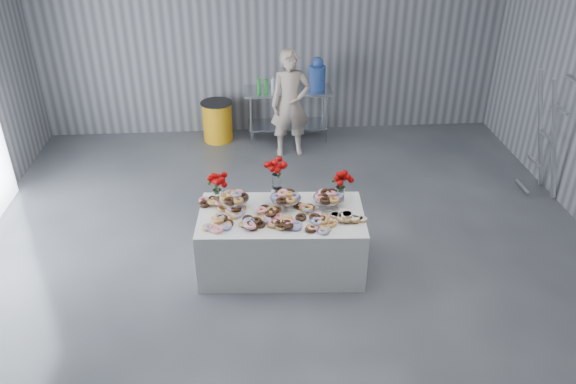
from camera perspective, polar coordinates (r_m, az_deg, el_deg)
name	(u,v)px	position (r m, az deg, el deg)	size (l,w,h in m)	color
ground	(292,286)	(6.58, 0.41, -9.48)	(9.00, 9.00, 0.00)	#383A40
room_walls	(263,61)	(5.36, -2.55, 13.19)	(8.04, 9.04, 4.02)	gray
display_table	(281,241)	(6.65, -0.67, -4.98)	(1.90, 1.00, 0.75)	white
prep_table	(288,105)	(9.85, -0.01, 8.84)	(1.50, 0.60, 0.90)	silver
donut_mounds	(282,213)	(6.37, -0.66, -2.14)	(1.80, 0.80, 0.09)	#DE9051
cake_stand_left	(234,197)	(6.52, -5.54, -0.52)	(0.36, 0.36, 0.17)	silver
cake_stand_mid	(286,197)	(6.49, -0.25, -0.49)	(0.36, 0.36, 0.17)	silver
cake_stand_right	(329,197)	(6.52, 4.15, -0.46)	(0.36, 0.36, 0.17)	silver
danish_pile	(348,217)	(6.33, 6.13, -2.50)	(0.48, 0.48, 0.11)	white
bouquet_left	(216,181)	(6.55, -7.28, 1.09)	(0.26, 0.26, 0.42)	white
bouquet_right	(341,178)	(6.58, 5.40, 1.38)	(0.26, 0.26, 0.42)	white
bouquet_center	(277,171)	(6.55, -1.15, 2.20)	(0.26, 0.26, 0.57)	silver
water_jug	(317,75)	(9.72, 3.00, 11.82)	(0.28, 0.28, 0.55)	blue
drink_bottles	(269,84)	(9.60, -1.90, 10.88)	(0.54, 0.08, 0.27)	#268C33
person	(290,104)	(9.18, 0.25, 8.96)	(0.64, 0.42, 1.76)	#CC8C93
trash_barrel	(217,121)	(9.95, -7.18, 7.16)	(0.55, 0.55, 0.70)	orange
stepladder	(547,136)	(8.73, 24.82, 5.20)	(0.24, 0.47, 1.84)	silver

